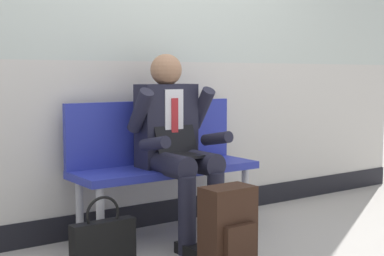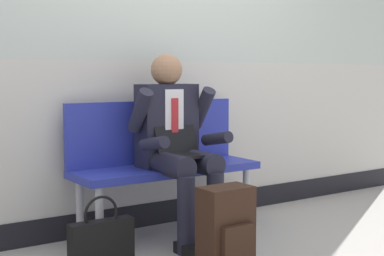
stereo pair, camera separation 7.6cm
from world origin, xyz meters
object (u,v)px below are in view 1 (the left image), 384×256
at_px(backpack, 229,230).
at_px(handbag, 103,244).
at_px(person_seated, 177,142).
at_px(bench_with_person, 161,156).

distance_m(backpack, handbag, 0.70).
xyz_separation_m(person_seated, backpack, (-0.09, -0.66, -0.42)).
relative_size(backpack, handbag, 1.13).
bearing_deg(person_seated, handbag, -159.68).
xyz_separation_m(backpack, handbag, (-0.56, 0.41, -0.08)).
bearing_deg(bench_with_person, handbag, -146.00).
xyz_separation_m(bench_with_person, person_seated, (0.00, -0.20, 0.12)).
bearing_deg(handbag, bench_with_person, 34.00).
distance_m(bench_with_person, person_seated, 0.23).
relative_size(person_seated, handbag, 2.89).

